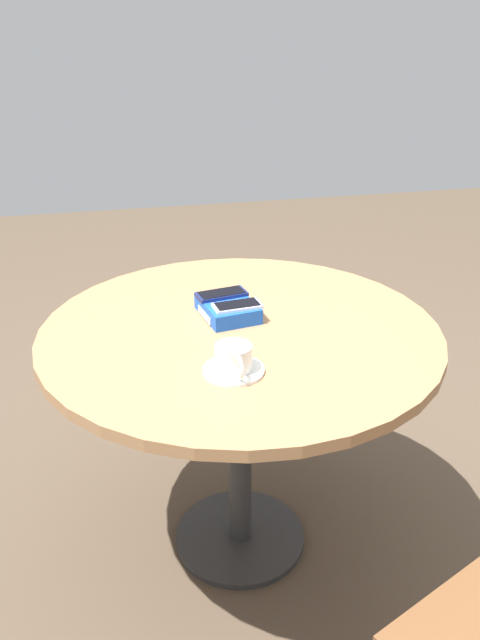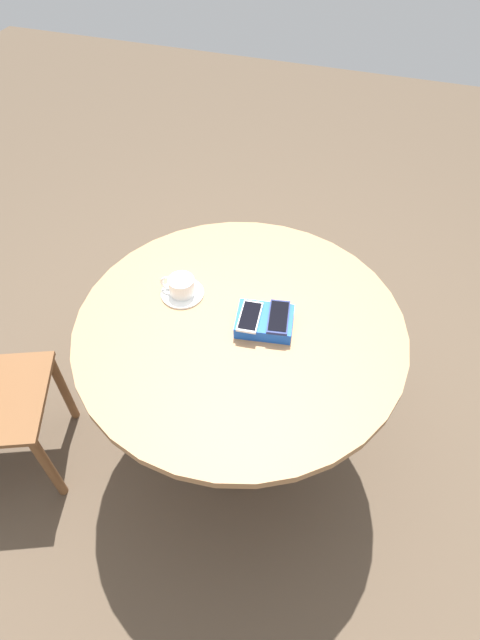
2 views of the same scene
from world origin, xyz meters
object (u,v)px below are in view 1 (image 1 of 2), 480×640
(round_table, at_px, (240,361))
(phone_white, at_px, (236,306))
(phone_navy, at_px, (222,294))
(saucer, at_px, (233,370))
(phone_box, at_px, (227,309))
(coffee_cup, at_px, (234,357))

(round_table, distance_m, phone_white, 0.16)
(round_table, relative_size, phone_navy, 7.19)
(phone_white, relative_size, saucer, 0.93)
(round_table, height_order, phone_white, phone_white)
(phone_box, xyz_separation_m, phone_white, (0.04, 0.01, 0.03))
(saucer, height_order, coffee_cup, coffee_cup)
(saucer, bearing_deg, coffee_cup, 3.06)
(phone_navy, xyz_separation_m, saucer, (0.35, -0.04, -0.04))
(phone_navy, bearing_deg, phone_white, 13.76)
(phone_box, bearing_deg, coffee_cup, -9.27)
(saucer, bearing_deg, phone_box, 170.62)
(round_table, distance_m, saucer, 0.26)
(phone_box, relative_size, phone_navy, 1.33)
(phone_box, bearing_deg, round_table, 13.25)
(coffee_cup, bearing_deg, phone_white, 166.42)
(round_table, distance_m, phone_box, 0.15)
(phone_navy, xyz_separation_m, coffee_cup, (0.35, -0.04, -0.01))
(phone_box, height_order, saucer, phone_box)
(phone_white, distance_m, coffee_cup, 0.27)
(phone_box, distance_m, saucer, 0.31)
(round_table, bearing_deg, saucer, -16.67)
(coffee_cup, bearing_deg, saucer, -176.94)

